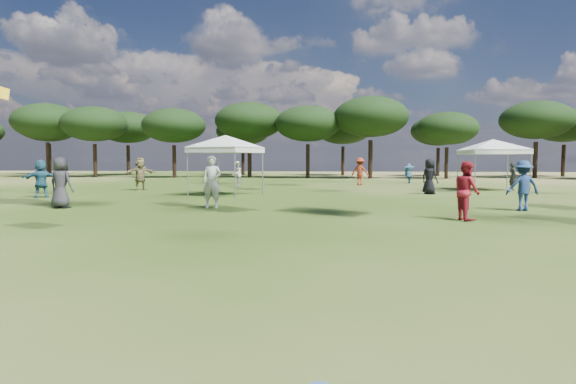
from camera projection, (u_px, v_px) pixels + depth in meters
name	position (u px, v px, depth m)	size (l,w,h in m)	color
tree_line	(360.00, 122.00, 47.55)	(108.78, 17.63, 7.77)	black
tent_left	(226.00, 138.00, 23.43)	(5.38, 5.38, 3.25)	gray
tent_right	(493.00, 141.00, 27.36)	(6.35, 6.35, 3.22)	gray
festival_crowd	(317.00, 177.00, 24.91)	(30.86, 23.62, 1.91)	maroon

